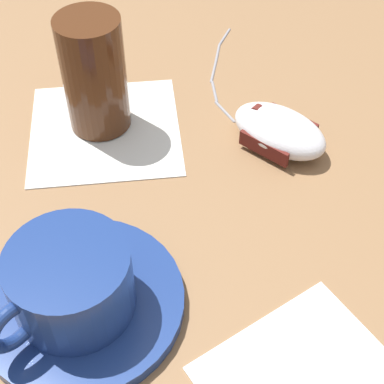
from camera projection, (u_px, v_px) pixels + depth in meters
ground_plane at (161, 206)px, 0.52m from camera, size 3.00×3.00×0.00m
saucer at (82, 302)px, 0.45m from camera, size 0.16×0.16×0.01m
coffee_cup at (69, 283)px, 0.42m from camera, size 0.09×0.11×0.06m
computer_mouse at (279, 131)px, 0.56m from camera, size 0.11×0.09×0.04m
mouse_cable at (219, 71)px, 0.65m from camera, size 0.05×0.17×0.00m
napkin_under_glass at (105, 129)px, 0.59m from camera, size 0.19×0.19×0.00m
drinking_glass at (94, 74)px, 0.55m from camera, size 0.06×0.06×0.12m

